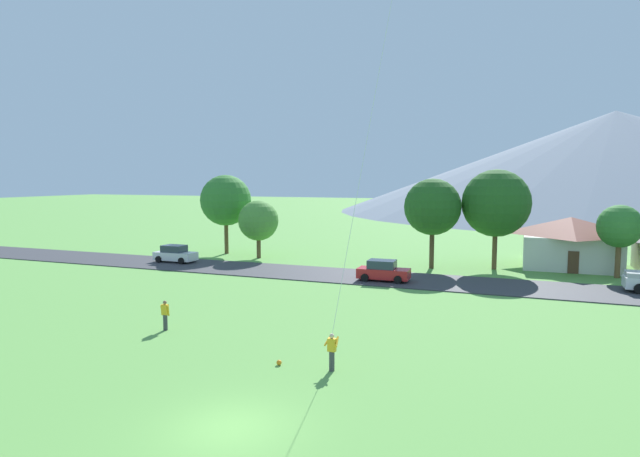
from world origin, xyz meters
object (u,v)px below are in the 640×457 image
(tree_near_right, at_px, (620,227))
(parked_car_red_mid_west, at_px, (383,271))
(soccer_ball, at_px, (279,363))
(parked_car_white_west_end, at_px, (175,254))
(house_leftmost, at_px, (570,241))
(tree_center, at_px, (496,203))
(tree_far_right, at_px, (258,221))
(watcher_person, at_px, (165,315))
(tree_right_of_center, at_px, (433,207))
(tree_left_of_center, at_px, (226,200))

(tree_near_right, bearing_deg, parked_car_red_mid_west, -154.41)
(tree_near_right, distance_m, soccer_ball, 34.55)
(soccer_ball, bearing_deg, parked_car_red_mid_west, 91.06)
(tree_near_right, distance_m, parked_car_red_mid_west, 20.43)
(parked_car_white_west_end, bearing_deg, house_leftmost, 17.42)
(tree_center, bearing_deg, house_leftmost, 31.56)
(house_leftmost, height_order, parked_car_white_west_end, house_leftmost)
(tree_near_right, bearing_deg, tree_far_right, -178.32)
(house_leftmost, bearing_deg, tree_far_right, -169.26)
(watcher_person, bearing_deg, house_leftmost, 54.07)
(tree_near_right, bearing_deg, parked_car_white_west_end, -170.43)
(tree_right_of_center, distance_m, watcher_person, 28.16)
(tree_left_of_center, bearing_deg, tree_right_of_center, -3.98)
(parked_car_red_mid_west, bearing_deg, tree_far_right, 153.44)
(tree_left_of_center, height_order, tree_right_of_center, tree_left_of_center)
(tree_near_right, bearing_deg, tree_center, 176.15)
(tree_right_of_center, bearing_deg, tree_far_right, -179.87)
(parked_car_white_west_end, height_order, soccer_ball, parked_car_white_west_end)
(soccer_ball, bearing_deg, tree_center, 75.41)
(parked_car_white_west_end, bearing_deg, tree_left_of_center, 78.79)
(tree_right_of_center, relative_size, soccer_ball, 34.99)
(tree_far_right, height_order, watcher_person, tree_far_right)
(tree_far_right, xyz_separation_m, parked_car_red_mid_west, (15.41, -7.71, -3.10))
(tree_center, relative_size, tree_near_right, 1.49)
(tree_left_of_center, relative_size, soccer_ball, 36.58)
(house_leftmost, height_order, tree_left_of_center, tree_left_of_center)
(tree_center, height_order, watcher_person, tree_center)
(watcher_person, bearing_deg, tree_left_of_center, 114.51)
(house_leftmost, height_order, tree_near_right, tree_near_right)
(tree_far_right, height_order, parked_car_white_west_end, tree_far_right)
(house_leftmost, bearing_deg, tree_right_of_center, -154.88)
(tree_center, xyz_separation_m, watcher_person, (-16.07, -27.26, -5.25))
(tree_left_of_center, relative_size, tree_right_of_center, 1.05)
(tree_left_of_center, bearing_deg, tree_far_right, -18.56)
(house_leftmost, relative_size, parked_car_white_west_end, 2.12)
(soccer_ball, bearing_deg, house_leftmost, 67.03)
(tree_right_of_center, relative_size, tree_far_right, 1.38)
(parked_car_white_west_end, xyz_separation_m, soccer_ball, (22.15, -22.59, -0.75))
(tree_center, xyz_separation_m, parked_car_white_west_end, (-29.96, -7.41, -5.26))
(tree_left_of_center, xyz_separation_m, tree_near_right, (38.46, -0.66, -1.59))
(tree_near_right, relative_size, parked_car_red_mid_west, 1.46)
(house_leftmost, xyz_separation_m, tree_left_of_center, (-35.13, -4.09, 3.49))
(tree_center, bearing_deg, tree_near_right, -3.85)
(watcher_person, bearing_deg, tree_far_right, 106.39)
(parked_car_white_west_end, bearing_deg, tree_near_right, 9.57)
(tree_far_right, bearing_deg, tree_center, 4.02)
(parked_car_white_west_end, bearing_deg, tree_far_right, 42.11)
(tree_far_right, bearing_deg, parked_car_white_west_end, -137.89)
(tree_center, relative_size, soccer_ball, 38.49)
(tree_near_right, relative_size, parked_car_white_west_end, 1.47)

